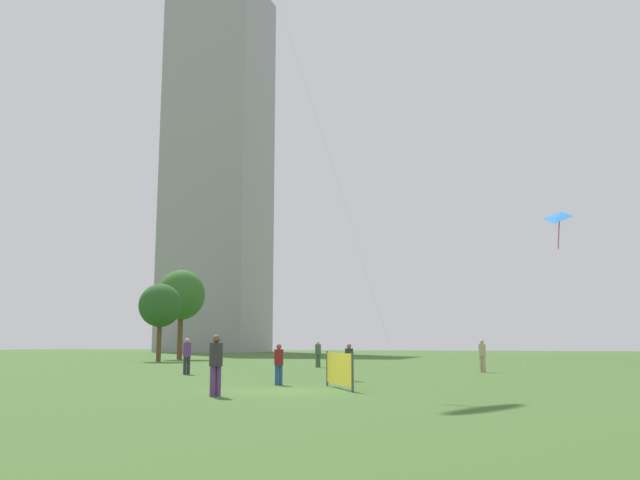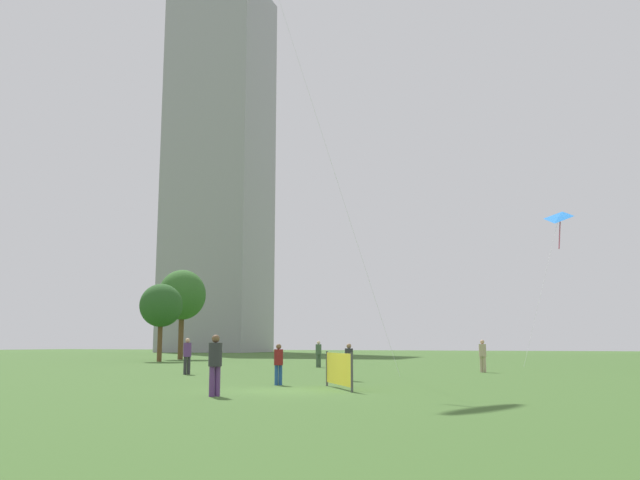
% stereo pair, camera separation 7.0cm
% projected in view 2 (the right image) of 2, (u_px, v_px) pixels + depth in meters
% --- Properties ---
extents(ground, '(280.00, 280.00, 0.00)m').
position_uv_depth(ground, '(284.00, 391.00, 22.50)').
color(ground, '#3D6028').
extents(person_standing_0, '(0.35, 0.35, 1.56)m').
position_uv_depth(person_standing_0, '(279.00, 361.00, 25.78)').
color(person_standing_0, '#1E478C').
rests_on(person_standing_0, ground).
extents(person_standing_1, '(0.39, 0.39, 1.77)m').
position_uv_depth(person_standing_1, '(319.00, 352.00, 45.22)').
color(person_standing_1, '#3F593F').
rests_on(person_standing_1, ground).
extents(person_standing_2, '(0.41, 0.41, 1.86)m').
position_uv_depth(person_standing_2, '(187.00, 353.00, 34.75)').
color(person_standing_2, '#2D2D33').
rests_on(person_standing_2, ground).
extents(person_standing_3, '(0.40, 0.40, 1.79)m').
position_uv_depth(person_standing_3, '(483.00, 354.00, 37.35)').
color(person_standing_3, tan).
rests_on(person_standing_3, ground).
extents(person_standing_4, '(0.35, 0.35, 1.58)m').
position_uv_depth(person_standing_4, '(349.00, 359.00, 28.80)').
color(person_standing_4, '#593372').
rests_on(person_standing_4, ground).
extents(person_standing_5, '(0.41, 0.41, 1.84)m').
position_uv_depth(person_standing_5, '(215.00, 361.00, 20.30)').
color(person_standing_5, '#593372').
rests_on(person_standing_5, ground).
extents(kite_flying_0, '(3.46, 12.01, 13.00)m').
position_uv_depth(kite_flying_0, '(559.00, 218.00, 57.55)').
color(kite_flying_0, silver).
rests_on(kite_flying_0, ground).
extents(park_tree_0, '(3.83, 3.83, 6.95)m').
position_uv_depth(park_tree_0, '(161.00, 306.00, 60.63)').
color(park_tree_0, brown).
rests_on(park_tree_0, ground).
extents(park_tree_2, '(4.82, 4.82, 9.13)m').
position_uv_depth(park_tree_2, '(182.00, 295.00, 69.04)').
color(park_tree_2, brown).
rests_on(park_tree_2, ground).
extents(distant_highrise_1, '(18.85, 16.25, 72.80)m').
position_uv_depth(distant_highrise_1, '(219.00, 167.00, 133.47)').
color(distant_highrise_1, '#939399').
rests_on(distant_highrise_1, ground).
extents(event_banner, '(2.09, 2.90, 1.29)m').
position_uv_depth(event_banner, '(339.00, 369.00, 23.58)').
color(event_banner, '#4C4C4C').
rests_on(event_banner, ground).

